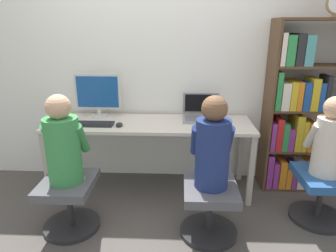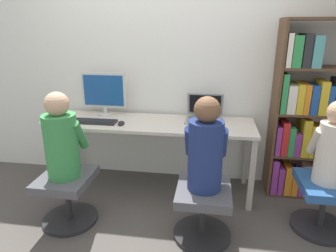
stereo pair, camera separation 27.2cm
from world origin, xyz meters
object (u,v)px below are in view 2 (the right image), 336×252
(desktop_monitor, at_px, (104,93))
(person_at_monitor, at_px, (61,139))
(laptop, at_px, (204,115))
(bookshelf, at_px, (307,121))
(office_chair_right, at_px, (203,208))
(person_at_laptop, at_px, (206,148))
(person_near_shelf, at_px, (334,146))
(keyboard, at_px, (94,121))
(office_chair_left, at_px, (68,194))
(office_chair_side, at_px, (324,201))

(desktop_monitor, bearing_deg, person_at_monitor, -94.05)
(laptop, relative_size, bookshelf, 0.21)
(office_chair_right, bearing_deg, person_at_laptop, 90.00)
(office_chair_right, xyz_separation_m, person_near_shelf, (0.97, 0.25, 0.48))
(laptop, distance_m, keyboard, 1.09)
(person_near_shelf, bearing_deg, desktop_monitor, 163.02)
(office_chair_left, xyz_separation_m, person_at_laptop, (1.15, -0.02, 0.50))
(office_chair_right, bearing_deg, desktop_monitor, 141.19)
(desktop_monitor, height_order, person_near_shelf, desktop_monitor)
(office_chair_right, bearing_deg, office_chair_side, 13.97)
(bookshelf, bearing_deg, office_chair_right, -138.44)
(desktop_monitor, distance_m, laptop, 1.07)
(office_chair_left, relative_size, person_at_laptop, 0.66)
(desktop_monitor, relative_size, laptop, 1.29)
(office_chair_right, bearing_deg, keyboard, 151.91)
(office_chair_side, bearing_deg, person_near_shelf, 90.00)
(laptop, height_order, office_chair_left, laptop)
(desktop_monitor, xyz_separation_m, office_chair_left, (-0.06, -0.85, -0.70))
(desktop_monitor, relative_size, bookshelf, 0.28)
(office_chair_left, relative_size, person_near_shelf, 0.71)
(person_near_shelf, bearing_deg, person_at_monitor, -174.20)
(laptop, bearing_deg, person_at_laptop, -87.30)
(desktop_monitor, bearing_deg, office_chair_right, -38.81)
(person_at_laptop, distance_m, office_chair_side, 1.12)
(desktop_monitor, bearing_deg, keyboard, -91.41)
(office_chair_left, distance_m, bookshelf, 2.28)
(person_at_monitor, height_order, bookshelf, bookshelf)
(office_chair_right, bearing_deg, office_chair_left, 178.71)
(bookshelf, bearing_deg, office_chair_side, -85.42)
(desktop_monitor, relative_size, office_chair_right, 0.99)
(keyboard, xyz_separation_m, person_at_laptop, (1.10, -0.58, 0.03))
(desktop_monitor, distance_m, person_at_monitor, 0.87)
(office_chair_right, xyz_separation_m, office_chair_side, (0.97, 0.24, 0.00))
(office_chair_left, xyz_separation_m, office_chair_right, (1.15, -0.03, 0.00))
(keyboard, height_order, person_near_shelf, person_near_shelf)
(office_chair_right, height_order, bookshelf, bookshelf)
(desktop_monitor, height_order, person_at_monitor, desktop_monitor)
(person_at_laptop, bearing_deg, laptop, 92.70)
(desktop_monitor, distance_m, person_near_shelf, 2.17)
(laptop, distance_m, person_at_monitor, 1.37)
(desktop_monitor, relative_size, office_chair_side, 0.99)
(laptop, height_order, office_chair_right, laptop)
(keyboard, relative_size, person_at_monitor, 0.61)
(person_at_monitor, bearing_deg, person_at_laptop, -1.29)
(keyboard, bearing_deg, desktop_monitor, 88.59)
(person_near_shelf, bearing_deg, office_chair_side, -90.00)
(office_chair_left, relative_size, bookshelf, 0.28)
(keyboard, height_order, person_at_laptop, person_at_laptop)
(keyboard, xyz_separation_m, office_chair_left, (-0.05, -0.56, -0.48))
(person_at_monitor, relative_size, bookshelf, 0.42)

